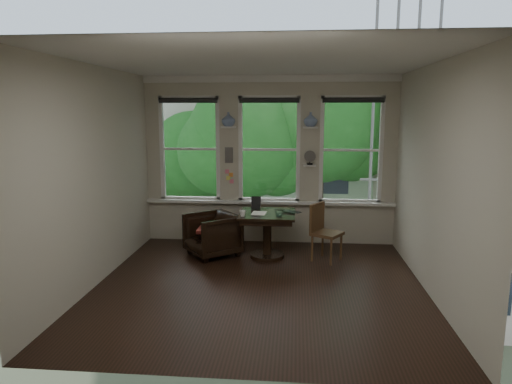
# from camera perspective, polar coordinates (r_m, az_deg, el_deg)

# --- Properties ---
(ground) EXTENTS (4.50, 4.50, 0.00)m
(ground) POSITION_cam_1_polar(r_m,az_deg,el_deg) (6.44, 0.38, -11.64)
(ground) COLOR black
(ground) RESTS_ON ground
(ceiling) EXTENTS (4.50, 4.50, 0.00)m
(ceiling) POSITION_cam_1_polar(r_m,az_deg,el_deg) (6.01, 0.42, 15.98)
(ceiling) COLOR silver
(ceiling) RESTS_ON ground
(wall_back) EXTENTS (4.50, 0.00, 4.50)m
(wall_back) POSITION_cam_1_polar(r_m,az_deg,el_deg) (8.27, 1.68, 3.95)
(wall_back) COLOR #BFB5A3
(wall_back) RESTS_ON ground
(wall_front) EXTENTS (4.50, 0.00, 4.50)m
(wall_front) POSITION_cam_1_polar(r_m,az_deg,el_deg) (3.84, -2.34, -3.19)
(wall_front) COLOR #BFB5A3
(wall_front) RESTS_ON ground
(wall_left) EXTENTS (0.00, 4.50, 4.50)m
(wall_left) POSITION_cam_1_polar(r_m,az_deg,el_deg) (6.62, -19.42, 1.85)
(wall_left) COLOR #BFB5A3
(wall_left) RESTS_ON ground
(wall_right) EXTENTS (0.00, 4.50, 4.50)m
(wall_right) POSITION_cam_1_polar(r_m,az_deg,el_deg) (6.28, 21.34, 1.31)
(wall_right) COLOR #BFB5A3
(wall_right) RESTS_ON ground
(window_left) EXTENTS (1.10, 0.12, 1.90)m
(window_left) POSITION_cam_1_polar(r_m,az_deg,el_deg) (8.46, -8.21, 5.35)
(window_left) COLOR white
(window_left) RESTS_ON ground
(window_center) EXTENTS (1.10, 0.12, 1.90)m
(window_center) POSITION_cam_1_polar(r_m,az_deg,el_deg) (8.25, 1.68, 5.33)
(window_center) COLOR white
(window_center) RESTS_ON ground
(window_right) EXTENTS (1.10, 0.12, 1.90)m
(window_right) POSITION_cam_1_polar(r_m,az_deg,el_deg) (8.29, 11.77, 5.15)
(window_right) COLOR white
(window_right) RESTS_ON ground
(shelf_left) EXTENTS (0.26, 0.16, 0.03)m
(shelf_left) POSITION_cam_1_polar(r_m,az_deg,el_deg) (8.21, -3.46, 8.09)
(shelf_left) COLOR white
(shelf_left) RESTS_ON ground
(shelf_right) EXTENTS (0.26, 0.16, 0.03)m
(shelf_right) POSITION_cam_1_polar(r_m,az_deg,el_deg) (8.12, 6.82, 8.02)
(shelf_right) COLOR white
(shelf_right) RESTS_ON ground
(intercom) EXTENTS (0.14, 0.06, 0.28)m
(intercom) POSITION_cam_1_polar(r_m,az_deg,el_deg) (8.27, -3.39, 4.63)
(intercom) COLOR #59544F
(intercom) RESTS_ON ground
(sticky_notes) EXTENTS (0.16, 0.01, 0.24)m
(sticky_notes) POSITION_cam_1_polar(r_m,az_deg,el_deg) (8.31, -3.36, 2.23)
(sticky_notes) COLOR pink
(sticky_notes) RESTS_ON ground
(desk_fan) EXTENTS (0.20, 0.20, 0.24)m
(desk_fan) POSITION_cam_1_polar(r_m,az_deg,el_deg) (8.14, 6.74, 4.00)
(desk_fan) COLOR #59544F
(desk_fan) RESTS_ON ground
(vase_left) EXTENTS (0.24, 0.24, 0.25)m
(vase_left) POSITION_cam_1_polar(r_m,az_deg,el_deg) (8.20, -3.47, 9.06)
(vase_left) COLOR silver
(vase_left) RESTS_ON shelf_left
(vase_right) EXTENTS (0.24, 0.24, 0.25)m
(vase_right) POSITION_cam_1_polar(r_m,az_deg,el_deg) (8.12, 6.84, 9.00)
(vase_right) COLOR silver
(vase_right) RESTS_ON shelf_right
(table) EXTENTS (0.90, 0.90, 0.75)m
(table) POSITION_cam_1_polar(r_m,az_deg,el_deg) (7.51, 1.41, -5.42)
(table) COLOR black
(table) RESTS_ON ground
(armchair_left) EXTENTS (1.08, 1.08, 0.71)m
(armchair_left) POSITION_cam_1_polar(r_m,az_deg,el_deg) (7.65, -5.49, -5.33)
(armchair_left) COLOR black
(armchair_left) RESTS_ON ground
(cushion_red) EXTENTS (0.45, 0.45, 0.06)m
(cushion_red) POSITION_cam_1_polar(r_m,az_deg,el_deg) (7.63, -5.50, -4.64)
(cushion_red) COLOR maroon
(cushion_red) RESTS_ON armchair_left
(side_chair_right) EXTENTS (0.58, 0.58, 0.92)m
(side_chair_right) POSITION_cam_1_polar(r_m,az_deg,el_deg) (7.41, 8.87, -5.09)
(side_chair_right) COLOR #472819
(side_chair_right) RESTS_ON ground
(laptop) EXTENTS (0.38, 0.35, 0.03)m
(laptop) POSITION_cam_1_polar(r_m,az_deg,el_deg) (7.40, 4.29, -2.59)
(laptop) COLOR black
(laptop) RESTS_ON table
(mug) EXTENTS (0.12, 0.12, 0.09)m
(mug) POSITION_cam_1_polar(r_m,az_deg,el_deg) (7.17, -1.67, -2.69)
(mug) COLOR white
(mug) RESTS_ON table
(drinking_glass) EXTENTS (0.17, 0.17, 0.11)m
(drinking_glass) POSITION_cam_1_polar(r_m,az_deg,el_deg) (7.16, 2.94, -2.67)
(drinking_glass) COLOR white
(drinking_glass) RESTS_ON table
(tablet) EXTENTS (0.16, 0.08, 0.22)m
(tablet) POSITION_cam_1_polar(r_m,az_deg,el_deg) (7.67, 0.00, -1.37)
(tablet) COLOR black
(tablet) RESTS_ON table
(papers) EXTENTS (0.24, 0.32, 0.00)m
(papers) POSITION_cam_1_polar(r_m,az_deg,el_deg) (7.40, 0.36, -2.65)
(papers) COLOR silver
(papers) RESTS_ON table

